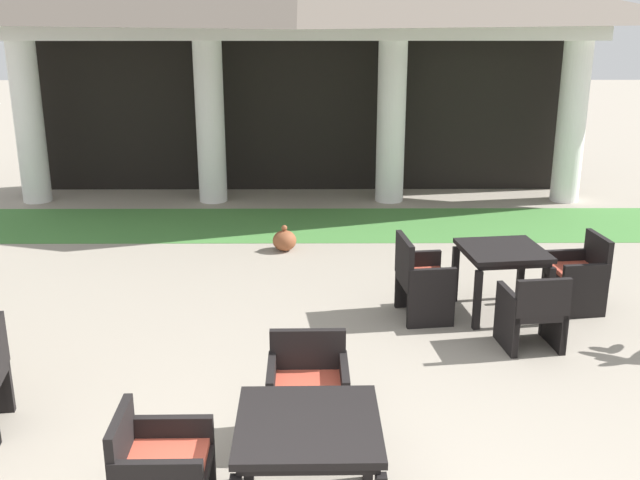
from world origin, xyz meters
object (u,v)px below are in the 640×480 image
at_px(patio_chair_mid_right_north, 308,392).
at_px(terracotta_urn, 285,240).
at_px(patio_chair_mid_right_west, 160,471).
at_px(patio_table_near_foreground, 502,258).
at_px(patio_chair_near_foreground_east, 578,275).
at_px(patio_chair_near_foreground_south, 533,312).
at_px(patio_chair_near_foreground_west, 421,281).
at_px(patio_table_mid_right, 308,435).

xyz_separation_m(patio_chair_mid_right_north, terracotta_urn, (-0.37, 4.70, -0.27)).
height_order(patio_chair_mid_right_north, terracotta_urn, patio_chair_mid_right_north).
distance_m(patio_chair_mid_right_west, terracotta_urn, 5.72).
height_order(patio_table_near_foreground, patio_chair_mid_right_north, patio_chair_mid_right_north).
bearing_deg(patio_chair_mid_right_west, patio_chair_near_foreground_east, 131.85).
height_order(patio_chair_near_foreground_east, patio_chair_near_foreground_south, patio_chair_near_foreground_east).
relative_size(patio_table_near_foreground, terracotta_urn, 2.61).
relative_size(patio_chair_mid_right_west, patio_chair_mid_right_north, 0.95).
distance_m(patio_chair_near_foreground_south, patio_chair_near_foreground_west, 1.27).
bearing_deg(patio_chair_mid_right_west, terracotta_urn, 173.43).
xyz_separation_m(patio_chair_near_foreground_east, terracotta_urn, (-3.35, 2.08, -0.25)).
height_order(patio_chair_mid_right_west, terracotta_urn, patio_chair_mid_right_west).
relative_size(patio_chair_near_foreground_west, terracotta_urn, 2.48).
bearing_deg(patio_chair_near_foreground_west, patio_chair_mid_right_west, -39.38).
xyz_separation_m(patio_chair_near_foreground_south, terracotta_urn, (-2.57, 3.07, -0.23)).
bearing_deg(patio_chair_near_foreground_east, patio_chair_mid_right_west, 125.57).
xyz_separation_m(patio_chair_near_foreground_south, patio_table_mid_right, (-2.19, -2.60, 0.26)).
relative_size(patio_chair_near_foreground_east, patio_chair_mid_right_north, 1.01).
relative_size(patio_table_near_foreground, patio_chair_near_foreground_east, 1.12).
bearing_deg(patio_table_mid_right, terracotta_urn, 93.86).
relative_size(patio_chair_near_foreground_east, patio_chair_mid_right_west, 1.07).
bearing_deg(patio_chair_mid_right_north, patio_table_near_foreground, -130.36).
bearing_deg(patio_chair_mid_right_west, patio_chair_mid_right_north, 135.03).
xyz_separation_m(patio_table_near_foreground, patio_chair_near_foreground_east, (0.89, 0.11, -0.25)).
bearing_deg(patio_chair_mid_right_north, patio_chair_near_foreground_east, -139.25).
distance_m(patio_table_near_foreground, patio_chair_mid_right_north, 3.28).
bearing_deg(patio_chair_mid_right_west, patio_table_near_foreground, 138.28).
distance_m(patio_chair_near_foreground_west, patio_chair_mid_right_west, 4.02).
xyz_separation_m(patio_table_near_foreground, patio_chair_mid_right_north, (-2.09, -2.52, -0.23)).
height_order(patio_table_near_foreground, patio_chair_near_foreground_south, patio_chair_near_foreground_south).
xyz_separation_m(patio_chair_near_foreground_west, patio_chair_mid_right_west, (-2.15, -3.39, -0.03)).
xyz_separation_m(patio_chair_near_foreground_west, patio_table_mid_right, (-1.18, -3.38, 0.23)).
xyz_separation_m(patio_table_near_foreground, patio_chair_near_foreground_west, (-0.89, -0.11, -0.23)).
bearing_deg(patio_chair_near_foreground_south, terracotta_urn, 122.95).
relative_size(patio_chair_mid_right_west, terracotta_urn, 2.19).
relative_size(patio_chair_near_foreground_south, patio_chair_mid_right_west, 1.00).
xyz_separation_m(patio_chair_near_foreground_west, terracotta_urn, (-1.57, 2.29, -0.27)).
bearing_deg(patio_chair_near_foreground_west, patio_chair_near_foreground_south, 45.27).
distance_m(patio_table_near_foreground, patio_chair_near_foreground_south, 0.93).
height_order(patio_table_mid_right, patio_chair_mid_right_north, patio_chair_mid_right_north).
bearing_deg(patio_chair_near_foreground_south, patio_table_mid_right, -136.99).
height_order(patio_table_near_foreground, terracotta_urn, patio_table_near_foreground).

